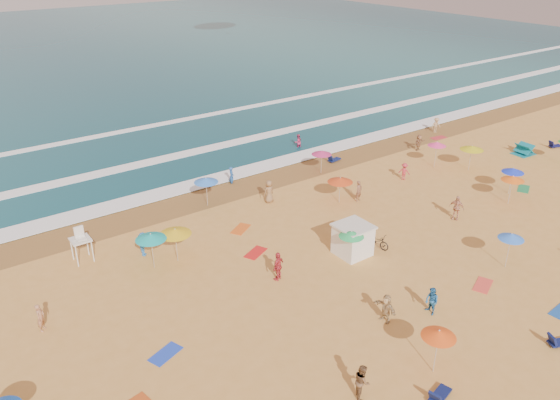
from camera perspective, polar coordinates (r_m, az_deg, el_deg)
ground at (r=36.41m, az=5.58°, el=-5.44°), size 220.00×220.00×0.00m
ocean at (r=110.75m, az=-25.05°, el=13.60°), size 220.00×140.00×0.18m
wet_sand at (r=45.38m, az=-4.78°, el=1.19°), size 220.00×220.00×0.00m
surf_foam at (r=52.56m, az=-9.82°, el=4.50°), size 200.00×18.70×0.05m
cabana at (r=35.87m, az=7.61°, el=-4.22°), size 2.00×2.00×2.00m
cabana_roof at (r=35.36m, az=7.71°, el=-2.73°), size 2.20×2.20×0.12m
bicycle at (r=37.12m, az=10.04°, el=-4.19°), size 1.04×2.00×1.00m
lifeguard_stand at (r=37.03m, az=-20.03°, el=-4.58°), size 1.20×1.20×2.10m
beach_umbrellas at (r=37.13m, az=6.22°, el=-1.06°), size 55.92×27.80×0.74m
loungers at (r=39.09m, az=18.69°, el=-4.19°), size 60.23×26.95×0.34m
towels at (r=35.79m, az=11.99°, el=-6.51°), size 41.73×27.82×0.03m
popup_tents at (r=54.80m, az=27.14°, el=3.41°), size 4.53×10.35×1.20m
beachgoers at (r=38.80m, az=5.08°, el=-1.93°), size 49.64×28.45×2.14m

